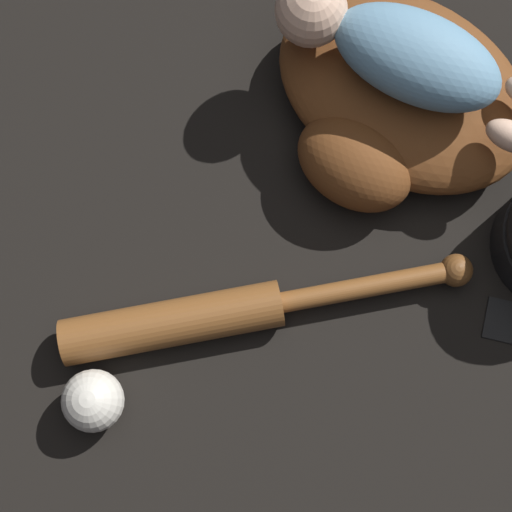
{
  "coord_description": "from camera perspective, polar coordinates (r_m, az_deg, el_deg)",
  "views": [
    {
      "loc": [
        0.14,
        0.46,
        1.12
      ],
      "look_at": [
        0.19,
        0.25,
        0.08
      ],
      "focal_mm": 60.0,
      "sensor_mm": 36.0,
      "label": 1
    }
  ],
  "objects": [
    {
      "name": "baseball",
      "position": [
        1.1,
        -10.82,
        -9.46
      ],
      "size": [
        0.08,
        0.08,
        0.08
      ],
      "color": "silver",
      "rests_on": "ground"
    },
    {
      "name": "ground_plane",
      "position": [
        1.22,
        11.24,
        8.81
      ],
      "size": [
        6.0,
        6.0,
        0.0
      ],
      "primitive_type": "plane",
      "color": "black"
    },
    {
      "name": "baby_figure",
      "position": [
        1.09,
        9.46,
        13.41
      ],
      "size": [
        0.37,
        0.17,
        0.09
      ],
      "color": "#6693B2",
      "rests_on": "baseball_glove"
    },
    {
      "name": "baseball_bat",
      "position": [
        1.1,
        -2.62,
        -3.93
      ],
      "size": [
        0.51,
        0.25,
        0.06
      ],
      "color": "brown",
      "rests_on": "ground"
    },
    {
      "name": "baseball_glove",
      "position": [
        1.17,
        9.29,
        10.15
      ],
      "size": [
        0.43,
        0.39,
        0.1
      ],
      "color": "brown",
      "rests_on": "ground"
    }
  ]
}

